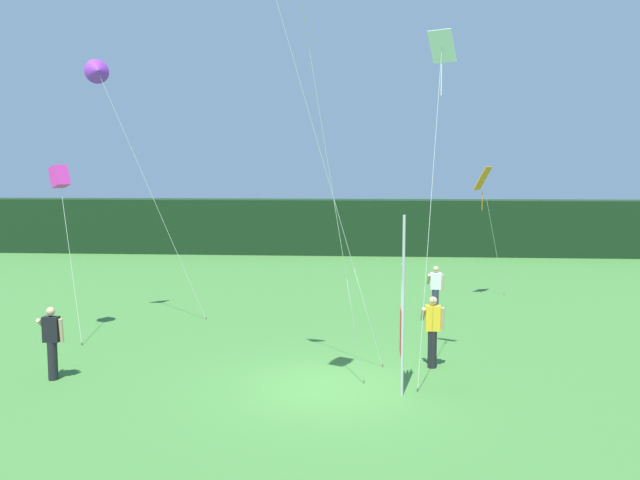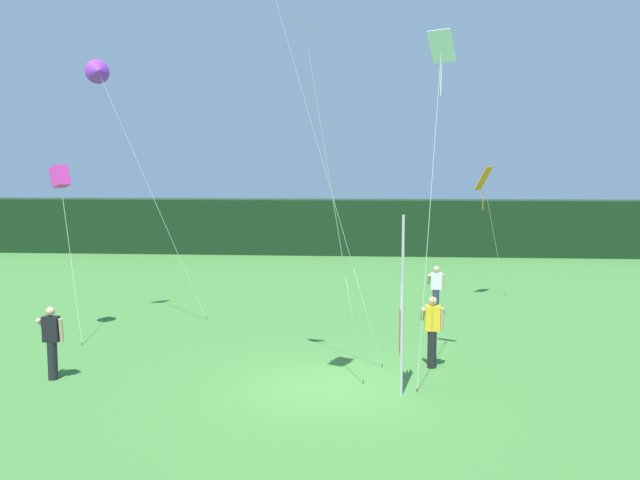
% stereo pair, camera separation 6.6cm
% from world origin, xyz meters
% --- Properties ---
extents(ground_plane, '(120.00, 120.00, 0.00)m').
position_xyz_m(ground_plane, '(0.00, 0.00, 0.00)').
color(ground_plane, '#3D7533').
extents(distant_treeline, '(80.00, 2.40, 3.17)m').
position_xyz_m(distant_treeline, '(0.00, 23.61, 1.58)').
color(distant_treeline, black).
rests_on(distant_treeline, ground).
extents(banner_flag, '(0.06, 1.03, 3.88)m').
position_xyz_m(banner_flag, '(1.62, -0.10, 1.86)').
color(banner_flag, '#B7B7BC').
rests_on(banner_flag, ground).
extents(person_near_banner, '(0.55, 0.48, 1.66)m').
position_xyz_m(person_near_banner, '(3.13, 7.49, 0.89)').
color(person_near_banner, '#2D334C').
rests_on(person_near_banner, ground).
extents(person_mid_field, '(0.55, 0.48, 1.70)m').
position_xyz_m(person_mid_field, '(-6.35, 0.06, 0.91)').
color(person_mid_field, black).
rests_on(person_mid_field, ground).
extents(person_far_left, '(0.55, 0.48, 1.77)m').
position_xyz_m(person_far_left, '(2.46, 1.64, 0.95)').
color(person_far_left, black).
rests_on(person_far_left, ground).
extents(kite_orange_diamond_2, '(1.50, 1.45, 4.96)m').
position_xyz_m(kite_orange_diamond_2, '(5.11, 10.34, 4.38)').
color(kite_orange_diamond_2, brown).
rests_on(kite_orange_diamond_2, ground).
extents(kite_magenta_box_3, '(1.34, 1.45, 4.98)m').
position_xyz_m(kite_magenta_box_3, '(-7.98, 4.08, 4.62)').
color(kite_magenta_box_3, brown).
rests_on(kite_magenta_box_3, ground).
extents(kite_purple_delta_4, '(3.43, 1.05, 8.20)m').
position_xyz_m(kite_purple_delta_4, '(-7.37, 5.61, 7.79)').
color(kite_purple_delta_4, brown).
rests_on(kite_purple_delta_4, ground).
extents(kite_white_diamond_5, '(0.88, 1.60, 7.90)m').
position_xyz_m(kite_white_diamond_5, '(2.46, 1.03, 7.07)').
color(kite_white_diamond_5, brown).
rests_on(kite_white_diamond_5, ground).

